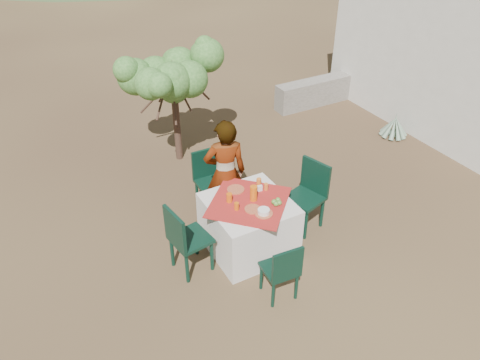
# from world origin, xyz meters

# --- Properties ---
(ground) EXTENTS (160.00, 160.00, 0.00)m
(ground) POSITION_xyz_m (0.00, 0.00, 0.00)
(ground) COLOR #352118
(ground) RESTS_ON ground
(table) EXTENTS (1.30, 1.30, 0.76)m
(table) POSITION_xyz_m (-0.26, 0.15, 0.38)
(table) COLOR silver
(table) RESTS_ON ground
(chair_far) EXTENTS (0.43, 0.43, 0.92)m
(chair_far) POSITION_xyz_m (-0.31, 1.24, 0.51)
(chair_far) COLOR black
(chair_far) RESTS_ON ground
(chair_near) EXTENTS (0.41, 0.41, 0.82)m
(chair_near) POSITION_xyz_m (-0.36, -0.80, 0.46)
(chair_near) COLOR black
(chair_near) RESTS_ON ground
(chair_left) EXTENTS (0.51, 0.51, 0.97)m
(chair_left) POSITION_xyz_m (-1.16, 0.15, 0.54)
(chair_left) COLOR black
(chair_left) RESTS_ON ground
(chair_right) EXTENTS (0.57, 0.57, 1.00)m
(chair_right) POSITION_xyz_m (0.71, 0.19, 0.55)
(chair_right) COLOR black
(chair_right) RESTS_ON ground
(person) EXTENTS (0.67, 0.53, 1.60)m
(person) POSITION_xyz_m (-0.25, 0.83, 0.80)
(person) COLOR #8C6651
(person) RESTS_ON ground
(shrub_tree) EXTENTS (1.52, 1.49, 1.79)m
(shrub_tree) POSITION_xyz_m (-0.13, 2.79, 1.42)
(shrub_tree) COLOR #402A20
(shrub_tree) RESTS_ON ground
(agave) EXTENTS (0.53, 0.51, 0.56)m
(agave) POSITION_xyz_m (3.68, 1.53, 0.19)
(agave) COLOR gray
(agave) RESTS_ON ground
(guesthouse) EXTENTS (3.20, 4.20, 3.00)m
(guesthouse) POSITION_xyz_m (5.60, 1.80, 1.50)
(guesthouse) COLOR silver
(guesthouse) RESTS_ON ground
(stone_wall) EXTENTS (2.60, 0.35, 0.55)m
(stone_wall) POSITION_xyz_m (3.60, 3.40, 0.28)
(stone_wall) COLOR gray
(stone_wall) RESTS_ON ground
(plate_far) EXTENTS (0.23, 0.23, 0.01)m
(plate_far) POSITION_xyz_m (-0.28, 0.46, 0.77)
(plate_far) COLOR brown
(plate_far) RESTS_ON table
(plate_near) EXTENTS (0.21, 0.21, 0.01)m
(plate_near) POSITION_xyz_m (-0.30, -0.01, 0.77)
(plate_near) COLOR brown
(plate_near) RESTS_ON table
(glass_far) EXTENTS (0.07, 0.07, 0.12)m
(glass_far) POSITION_xyz_m (-0.47, 0.28, 0.82)
(glass_far) COLOR #D4590D
(glass_far) RESTS_ON table
(glass_near) EXTENTS (0.06, 0.06, 0.10)m
(glass_near) POSITION_xyz_m (-0.47, 0.09, 0.81)
(glass_near) COLOR #D4590D
(glass_near) RESTS_ON table
(juice_pitcher) EXTENTS (0.09, 0.09, 0.20)m
(juice_pitcher) POSITION_xyz_m (-0.19, 0.16, 0.86)
(juice_pitcher) COLOR #D4590D
(juice_pitcher) RESTS_ON table
(bowl_plate) EXTENTS (0.23, 0.23, 0.01)m
(bowl_plate) POSITION_xyz_m (-0.22, -0.14, 0.77)
(bowl_plate) COLOR brown
(bowl_plate) RESTS_ON table
(white_bowl) EXTENTS (0.15, 0.15, 0.05)m
(white_bowl) POSITION_xyz_m (-0.22, -0.14, 0.80)
(white_bowl) COLOR silver
(white_bowl) RESTS_ON bowl_plate
(jar_left) EXTENTS (0.06, 0.06, 0.09)m
(jar_left) POSITION_xyz_m (0.07, 0.28, 0.81)
(jar_left) COLOR orange
(jar_left) RESTS_ON table
(jar_right) EXTENTS (0.07, 0.07, 0.10)m
(jar_right) POSITION_xyz_m (0.04, 0.41, 0.81)
(jar_right) COLOR orange
(jar_right) RESTS_ON table
(napkin_holder) EXTENTS (0.07, 0.04, 0.08)m
(napkin_holder) POSITION_xyz_m (-0.02, 0.29, 0.80)
(napkin_holder) COLOR silver
(napkin_holder) RESTS_ON table
(fruit_cluster) EXTENTS (0.13, 0.12, 0.07)m
(fruit_cluster) POSITION_xyz_m (0.02, -0.06, 0.79)
(fruit_cluster) COLOR #538430
(fruit_cluster) RESTS_ON table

